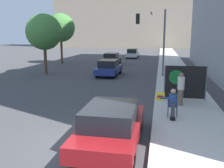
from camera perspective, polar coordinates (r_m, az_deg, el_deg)
ground_plane at (r=8.60m, az=-5.88°, el=-13.88°), size 160.00×160.00×0.00m
sidewalk_curb at (r=22.76m, az=14.27°, el=1.87°), size 3.15×90.00×0.17m
seated_protester at (r=10.92m, az=13.63°, el=-4.04°), size 0.91×0.77×1.22m
jogger_on_sidewalk at (r=12.82m, az=15.45°, el=-1.05°), size 0.34×0.34×1.65m
protest_banner at (r=13.88m, az=16.29°, el=0.41°), size 2.21×0.06×1.85m
traffic_light_pole at (r=21.42m, az=9.58°, el=11.58°), size 2.44×2.21×5.48m
parked_car_curbside at (r=8.44m, az=-0.14°, el=-9.20°), size 1.88×4.45×1.37m
car_on_road_nearest at (r=22.54m, az=-0.70°, el=3.76°), size 1.78×4.32×1.44m
car_on_road_midblock at (r=30.87m, az=-0.08°, el=5.78°), size 1.76×4.26×1.44m
car_on_road_distant at (r=40.17m, az=4.73°, el=7.01°), size 1.71×4.71×1.45m
street_tree_near_curb at (r=24.09m, az=-15.28°, el=11.38°), size 3.28×3.28×5.53m
street_tree_midblock at (r=32.59m, az=-11.64°, el=12.47°), size 3.54×3.54×6.27m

